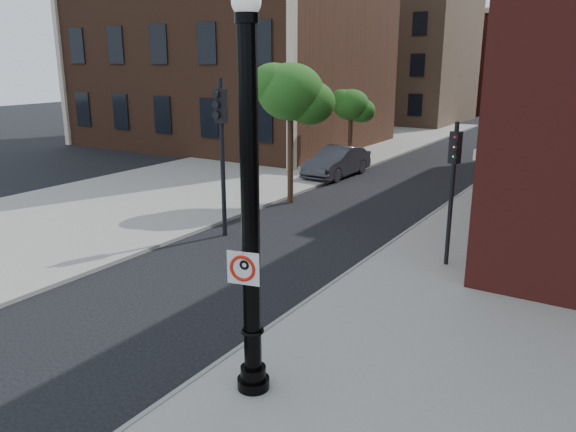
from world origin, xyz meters
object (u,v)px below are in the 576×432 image
Objects in this scene: traffic_signal_left at (221,132)px; traffic_signal_right at (453,172)px; lamppost at (250,225)px; parked_car at (337,162)px; no_parking_sign at (243,268)px.

traffic_signal_left reaches higher than traffic_signal_right.
parked_car is (-7.54, 17.68, -2.37)m from lamppost.
parked_car is at bearing 148.25° from traffic_signal_right.
parked_car is 1.10× the size of traffic_signal_right.
no_parking_sign is 0.11× the size of traffic_signal_left.
traffic_signal_right is (1.00, 7.92, -0.34)m from lamppost.
no_parking_sign is 0.13× the size of parked_car.
no_parking_sign is (-0.04, -0.17, -0.69)m from lamppost.
lamppost is at bearing -80.10° from traffic_signal_right.
lamppost reaches higher than parked_car.
no_parking_sign is 8.16m from traffic_signal_right.
lamppost is 9.35m from traffic_signal_left.
traffic_signal_left is 1.25× the size of traffic_signal_right.
traffic_signal_left is (-6.20, 6.98, 0.35)m from lamppost.
no_parking_sign is at bearing -80.22° from traffic_signal_right.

